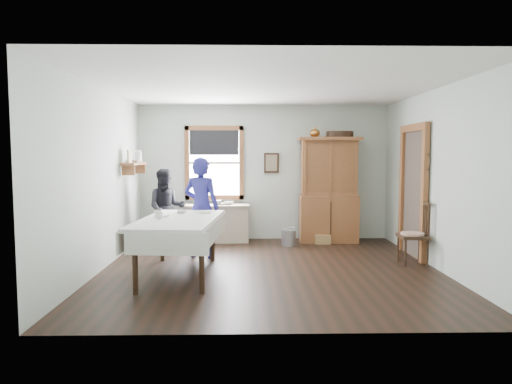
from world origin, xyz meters
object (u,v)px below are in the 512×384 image
(wicker_basket, at_px, (323,239))
(figure_dark, at_px, (166,211))
(dining_table, at_px, (179,247))
(china_hutch, at_px, (329,190))
(work_counter, at_px, (216,223))
(pail, at_px, (289,238))
(woman_blue, at_px, (201,211))
(spindle_chair, at_px, (413,233))

(wicker_basket, height_order, figure_dark, figure_dark)
(dining_table, relative_size, figure_dark, 1.52)
(china_hutch, xyz_separation_m, wicker_basket, (-0.15, -0.22, -0.94))
(work_counter, height_order, pail, work_counter)
(pail, bearing_deg, dining_table, -129.98)
(dining_table, relative_size, woman_blue, 1.32)
(figure_dark, bearing_deg, china_hutch, -0.94)
(work_counter, relative_size, figure_dark, 0.96)
(spindle_chair, relative_size, figure_dark, 0.74)
(work_counter, height_order, figure_dark, figure_dark)
(dining_table, distance_m, spindle_chair, 3.59)
(pail, relative_size, figure_dark, 0.22)
(wicker_basket, bearing_deg, dining_table, -136.92)
(china_hutch, xyz_separation_m, pail, (-0.82, -0.40, -0.88))
(wicker_basket, bearing_deg, pail, -165.11)
(dining_table, bearing_deg, wicker_basket, 43.08)
(china_hutch, xyz_separation_m, figure_dark, (-3.11, -0.42, -0.35))
(china_hutch, bearing_deg, pail, -152.14)
(spindle_chair, relative_size, pail, 3.31)
(pail, height_order, woman_blue, woman_blue)
(pail, xyz_separation_m, figure_dark, (-2.29, -0.02, 0.52))
(china_hutch, bearing_deg, work_counter, -178.92)
(china_hutch, bearing_deg, dining_table, -134.02)
(spindle_chair, xyz_separation_m, woman_blue, (-3.34, 0.61, 0.28))
(spindle_chair, height_order, pail, spindle_chair)
(figure_dark, bearing_deg, woman_blue, -59.23)
(spindle_chair, xyz_separation_m, pail, (-1.80, 1.53, -0.35))
(spindle_chair, bearing_deg, work_counter, 149.36)
(dining_table, bearing_deg, woman_blue, 80.09)
(work_counter, height_order, wicker_basket, work_counter)
(wicker_basket, bearing_deg, spindle_chair, -56.78)
(china_hutch, xyz_separation_m, spindle_chair, (0.98, -1.93, -0.53))
(pail, distance_m, woman_blue, 1.91)
(pail, relative_size, woman_blue, 0.19)
(dining_table, xyz_separation_m, woman_blue, (0.20, 1.16, 0.37))
(work_counter, distance_m, spindle_chair, 3.74)
(china_hutch, xyz_separation_m, dining_table, (-2.57, -2.49, -0.62))
(pail, bearing_deg, wicker_basket, 14.89)
(work_counter, bearing_deg, dining_table, -100.71)
(work_counter, relative_size, spindle_chair, 1.30)
(woman_blue, bearing_deg, dining_table, 98.05)
(figure_dark, bearing_deg, dining_table, -84.00)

